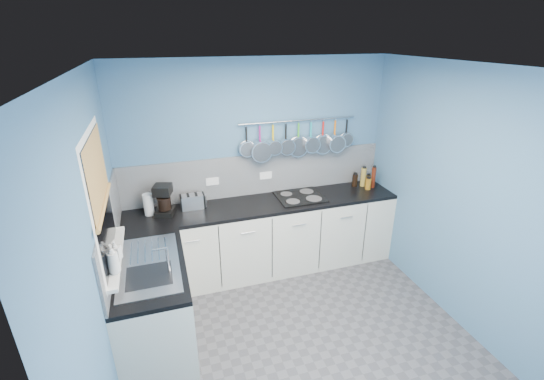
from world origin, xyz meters
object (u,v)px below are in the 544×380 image
toaster (193,202)px  coffee_maker (164,201)px  soap_bottle_b (115,250)px  canister (202,201)px  soap_bottle_a (113,259)px  paper_towel (148,204)px  hob (300,197)px

toaster → coffee_maker: bearing=-167.5°
soap_bottle_b → canister: (0.83, 1.09, -0.17)m
soap_bottle_b → coffee_maker: size_ratio=0.51×
soap_bottle_b → soap_bottle_a: bearing=-90.0°
soap_bottle_a → paper_towel: bearing=78.7°
toaster → canister: (0.11, 0.00, -0.01)m
soap_bottle_a → coffee_maker: (0.41, 1.20, -0.10)m
toaster → hob: bearing=-5.2°
soap_bottle_b → hob: (1.98, 1.01, -0.23)m
canister → coffee_maker: bearing=-169.4°
paper_towel → canister: paper_towel is taller
soap_bottle_b → canister: size_ratio=1.28×
paper_towel → coffee_maker: size_ratio=0.71×
coffee_maker → toaster: (0.31, 0.08, -0.09)m
paper_towel → canister: size_ratio=1.78×
soap_bottle_b → paper_towel: (0.25, 1.07, -0.12)m
soap_bottle_a → toaster: 1.48m
paper_towel → coffee_maker: 0.18m
soap_bottle_b → canister: soap_bottle_b is taller
paper_towel → toaster: size_ratio=0.96×
soap_bottle_b → coffee_maker: coffee_maker is taller
toaster → soap_bottle_b: bearing=-124.8°
paper_towel → hob: paper_towel is taller
soap_bottle_b → coffee_maker: bearing=67.9°
canister → hob: 1.16m
soap_bottle_a → coffee_maker: size_ratio=0.71×
canister → hob: canister is taller
paper_towel → soap_bottle_a: bearing=-101.3°
paper_towel → coffee_maker: (0.16, -0.06, 0.05)m
coffee_maker → toaster: bearing=30.8°
soap_bottle_a → hob: soap_bottle_a is taller
hob → soap_bottle_a: bearing=-149.0°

